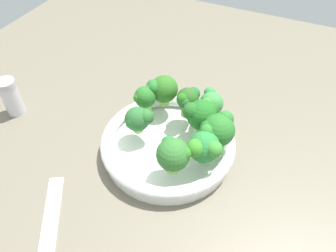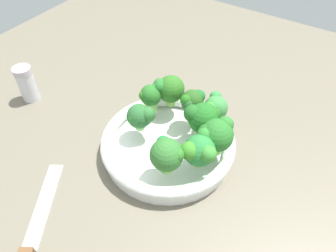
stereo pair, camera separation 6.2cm
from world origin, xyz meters
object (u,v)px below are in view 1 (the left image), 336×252
broccoli_floret_4 (162,89)px  pepper_shaker (11,97)px  broccoli_floret_8 (145,98)px  broccoli_floret_3 (200,114)px  broccoli_floret_1 (138,119)px  broccoli_floret_5 (217,130)px  broccoli_floret_0 (188,100)px  broccoli_floret_6 (211,103)px  bowl (168,144)px  broccoli_floret_2 (204,148)px  broccoli_floret_7 (173,154)px

broccoli_floret_4 → pepper_shaker: broccoli_floret_4 is taller
broccoli_floret_8 → pepper_shaker: 30.00cm
broccoli_floret_3 → broccoli_floret_1: bearing=27.0°
broccoli_floret_4 → broccoli_floret_5: broccoli_floret_5 is taller
pepper_shaker → broccoli_floret_1: bearing=-174.8°
broccoli_floret_0 → broccoli_floret_6: size_ratio=1.07×
bowl → broccoli_floret_0: 9.55cm
bowl → broccoli_floret_5: broccoli_floret_5 is taller
broccoli_floret_0 → broccoli_floret_3: (-3.83, 2.91, 0.04)cm
bowl → pepper_shaker: size_ratio=3.05×
bowl → broccoli_floret_8: size_ratio=4.38×
broccoli_floret_6 → pepper_shaker: broccoli_floret_6 is taller
broccoli_floret_0 → broccoli_floret_6: (-4.35, -1.36, -0.37)cm
broccoli_floret_8 → broccoli_floret_2: bearing=153.2°
broccoli_floret_0 → broccoli_floret_7: (-3.15, 13.80, -0.22)cm
broccoli_floret_6 → broccoli_floret_5: bearing=117.8°
bowl → broccoli_floret_4: (5.04, -8.14, 6.20)cm
bowl → broccoli_floret_8: (7.38, -5.01, 5.47)cm
broccoli_floret_4 → pepper_shaker: (30.88, 11.81, -3.97)cm
broccoli_floret_0 → broccoli_floret_8: bearing=15.5°
broccoli_floret_0 → broccoli_floret_2: size_ratio=1.01×
broccoli_floret_3 → broccoli_floret_8: 12.12cm
broccoli_floret_5 → pepper_shaker: 45.33cm
broccoli_floret_5 → bowl: bearing=10.4°
broccoli_floret_6 → broccoli_floret_7: size_ratio=0.89×
broccoli_floret_1 → broccoli_floret_4: bearing=-94.4°
broccoli_floret_6 → pepper_shaker: 43.08cm
bowl → broccoli_floret_4: bearing=-58.2°
broccoli_floret_1 → broccoli_floret_7: broccoli_floret_7 is taller
broccoli_floret_2 → broccoli_floret_6: 11.83cm
broccoli_floret_2 → pepper_shaker: broccoli_floret_2 is taller
bowl → broccoli_floret_7: broccoli_floret_7 is taller
broccoli_floret_3 → broccoli_floret_7: bearing=86.4°
broccoli_floret_3 → broccoli_floret_8: broccoli_floret_3 is taller
broccoli_floret_6 → broccoli_floret_1: bearing=41.2°
broccoli_floret_7 → broccoli_floret_8: broccoli_floret_7 is taller
broccoli_floret_1 → broccoli_floret_4: 9.15cm
broccoli_floret_6 → broccoli_floret_7: bearing=85.5°
broccoli_floret_0 → broccoli_floret_4: (5.91, -0.85, 0.10)cm
broccoli_floret_0 → broccoli_floret_4: broccoli_floret_4 is taller
bowl → broccoli_floret_6: bearing=-121.1°
broccoli_floret_1 → broccoli_floret_6: 14.58cm
broccoli_floret_4 → broccoli_floret_6: (-10.26, -0.52, -0.46)cm
broccoli_floret_3 → pepper_shaker: (40.62, 8.05, -3.91)cm
broccoli_floret_0 → broccoli_floret_5: (-8.05, 5.65, 0.13)cm
broccoli_floret_6 → broccoli_floret_0: bearing=17.4°
bowl → broccoli_floret_3: size_ratio=3.79×
broccoli_floret_6 → broccoli_floret_7: broccoli_floret_7 is taller
broccoli_floret_0 → pepper_shaker: broccoli_floret_0 is taller
broccoli_floret_0 → broccoli_floret_7: size_ratio=0.95×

